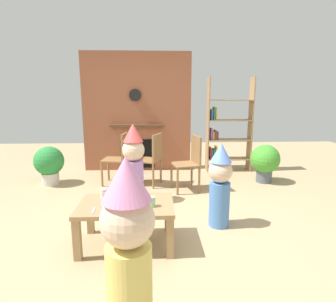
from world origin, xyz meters
TOP-DOWN VIEW (x-y plane):
  - ground_plane at (0.00, 0.00)m, footprint 12.00×12.00m
  - brick_fireplace_feature at (-0.39, 2.60)m, footprint 2.20×0.28m
  - bookshelf at (1.41, 2.40)m, footprint 0.90×0.28m
  - coffee_table at (-0.31, -0.47)m, footprint 0.96×0.62m
  - paper_cup_near_left at (-0.21, -0.53)m, footprint 0.06×0.06m
  - paper_cup_near_right at (-0.05, -0.55)m, footprint 0.07×0.07m
  - paper_cup_center at (-0.57, -0.30)m, footprint 0.07×0.07m
  - paper_cup_far_left at (-0.52, -0.38)m, footprint 0.07×0.07m
  - paper_cup_far_right at (-0.25, -0.69)m, footprint 0.08×0.08m
  - paper_plate_front at (-0.14, -0.39)m, footprint 0.21×0.21m
  - paper_plate_rear at (-0.35, -0.52)m, footprint 0.19×0.19m
  - birthday_cake_slice at (-0.43, -0.32)m, footprint 0.10×0.10m
  - table_fork at (-0.60, -0.64)m, footprint 0.03×0.15m
  - child_with_cone_hat at (-0.17, -1.60)m, footprint 0.33×0.33m
  - child_in_pink at (0.74, -0.09)m, footprint 0.28×0.28m
  - child_by_the_chairs at (-0.33, 0.72)m, footprint 0.32×0.32m
  - dining_chair_left at (-0.64, 1.58)m, footprint 0.45×0.45m
  - dining_chair_middle at (-0.07, 1.49)m, footprint 0.52×0.52m
  - dining_chair_right at (0.56, 1.21)m, footprint 0.48×0.48m
  - potted_plant_tall at (1.94, 1.57)m, footprint 0.51×0.51m
  - potted_plant_short at (-1.87, 1.61)m, footprint 0.51×0.51m

SIDE VIEW (x-z plane):
  - ground_plane at x=0.00m, z-range 0.00..0.00m
  - coffee_table at x=-0.31m, z-range 0.15..0.60m
  - potted_plant_short at x=-1.87m, z-range 0.05..0.72m
  - potted_plant_tall at x=1.94m, z-range 0.05..0.74m
  - table_fork at x=-0.60m, z-range 0.45..0.45m
  - paper_plate_front at x=-0.14m, z-range 0.45..0.46m
  - paper_plate_rear at x=-0.35m, z-range 0.45..0.46m
  - paper_cup_far_left at x=-0.52m, z-range 0.45..0.53m
  - birthday_cake_slice at x=-0.43m, z-range 0.45..0.54m
  - paper_cup_near_right at x=-0.05m, z-range 0.45..0.55m
  - paper_cup_far_right at x=-0.25m, z-range 0.45..0.55m
  - paper_cup_near_left at x=-0.21m, z-range 0.45..0.55m
  - paper_cup_center at x=-0.57m, z-range 0.45..0.55m
  - dining_chair_left at x=-0.64m, z-range 0.06..0.96m
  - dining_chair_middle at x=-0.07m, z-range 0.06..0.96m
  - dining_chair_right at x=0.56m, z-range 0.06..0.96m
  - child_in_pink at x=0.74m, z-range 0.03..1.03m
  - child_by_the_chairs at x=-0.33m, z-range 0.03..1.18m
  - child_with_cone_hat at x=-0.17m, z-range 0.03..1.22m
  - bookshelf at x=1.41m, z-range -0.09..1.81m
  - brick_fireplace_feature at x=-0.39m, z-range -0.01..2.39m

